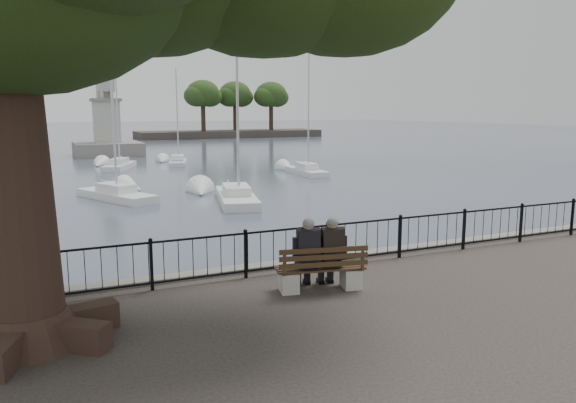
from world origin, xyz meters
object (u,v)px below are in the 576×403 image
bench (321,274)px  person_right (330,255)px  person_left (307,256)px  lion_monument (107,132)px

bench → person_right: bearing=12.3°
bench → person_left: bearing=146.9°
person_left → lion_monument: bearing=87.4°
bench → lion_monument: (1.93, 48.84, 1.01)m
person_left → person_right: 0.50m
person_right → lion_monument: (1.69, 48.79, 0.65)m
lion_monument → bench: bearing=-92.3°
person_left → lion_monument: size_ratio=0.16×
bench → lion_monument: size_ratio=0.20×
bench → lion_monument: lion_monument is taller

